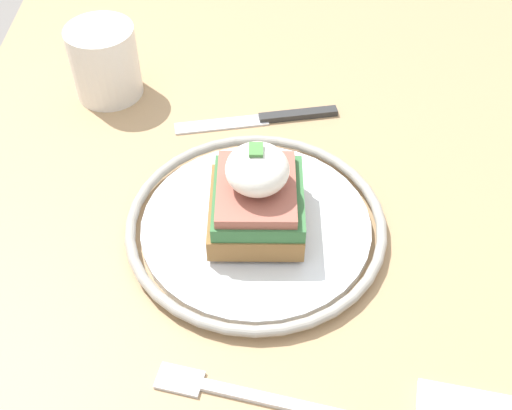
{
  "coord_description": "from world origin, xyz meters",
  "views": [
    {
      "loc": [
        -0.38,
        0.03,
        1.21
      ],
      "look_at": [
        0.01,
        0.03,
        0.78
      ],
      "focal_mm": 45.0,
      "sensor_mm": 36.0,
      "label": 1
    }
  ],
  "objects_px": {
    "knife": "(270,118)",
    "cup": "(104,61)",
    "sandwich": "(257,195)",
    "fork": "(243,394)",
    "plate": "(256,225)"
  },
  "relations": [
    {
      "from": "plate",
      "to": "sandwich",
      "type": "distance_m",
      "value": 0.04
    },
    {
      "from": "sandwich",
      "to": "plate",
      "type": "bearing_deg",
      "value": 38.43
    },
    {
      "from": "plate",
      "to": "sandwich",
      "type": "relative_size",
      "value": 2.47
    },
    {
      "from": "sandwich",
      "to": "fork",
      "type": "height_order",
      "value": "sandwich"
    },
    {
      "from": "plate",
      "to": "sandwich",
      "type": "height_order",
      "value": "sandwich"
    },
    {
      "from": "knife",
      "to": "cup",
      "type": "height_order",
      "value": "cup"
    },
    {
      "from": "sandwich",
      "to": "cup",
      "type": "height_order",
      "value": "sandwich"
    },
    {
      "from": "knife",
      "to": "cup",
      "type": "relative_size",
      "value": 2.18
    },
    {
      "from": "fork",
      "to": "cup",
      "type": "bearing_deg",
      "value": 23.31
    },
    {
      "from": "fork",
      "to": "knife",
      "type": "distance_m",
      "value": 0.33
    },
    {
      "from": "fork",
      "to": "cup",
      "type": "height_order",
      "value": "cup"
    },
    {
      "from": "sandwich",
      "to": "fork",
      "type": "bearing_deg",
      "value": 176.73
    },
    {
      "from": "fork",
      "to": "knife",
      "type": "xyz_separation_m",
      "value": [
        0.33,
        -0.02,
        0.0
      ]
    },
    {
      "from": "sandwich",
      "to": "fork",
      "type": "xyz_separation_m",
      "value": [
        -0.17,
        0.01,
        -0.05
      ]
    },
    {
      "from": "sandwich",
      "to": "knife",
      "type": "distance_m",
      "value": 0.17
    }
  ]
}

